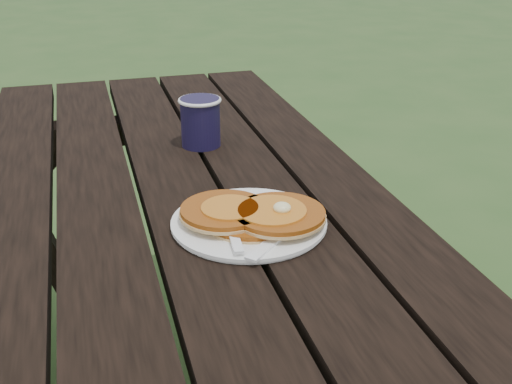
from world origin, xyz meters
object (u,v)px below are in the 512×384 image
object	(u,v)px
plate	(249,223)
coffee_cup	(200,119)
pancake_stack	(253,214)
picnic_table	(193,369)

from	to	relation	value
plate	coffee_cup	size ratio (longest dim) A/B	2.35
plate	pancake_stack	size ratio (longest dim) A/B	1.09
plate	pancake_stack	world-z (taller)	pancake_stack
plate	pancake_stack	bearing A→B (deg)	-59.00
picnic_table	coffee_cup	distance (m)	0.53
plate	coffee_cup	bearing A→B (deg)	90.01
pancake_stack	picnic_table	bearing A→B (deg)	124.07
picnic_table	plate	world-z (taller)	plate
coffee_cup	picnic_table	bearing A→B (deg)	-107.59
picnic_table	plate	distance (m)	0.42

